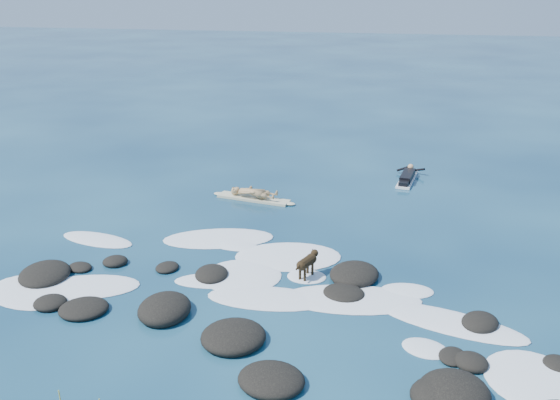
# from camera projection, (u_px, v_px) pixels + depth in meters

# --- Properties ---
(ground) EXTENTS (160.00, 160.00, 0.00)m
(ground) POSITION_uv_depth(u_px,v_px,m) (272.00, 280.00, 17.14)
(ground) COLOR #0A2642
(ground) RESTS_ON ground
(reef_rocks) EXTENTS (14.41, 6.81, 0.59)m
(reef_rocks) POSITION_uv_depth(u_px,v_px,m) (273.00, 327.00, 14.66)
(reef_rocks) COLOR black
(reef_rocks) RESTS_ON ground
(breaking_foam) EXTENTS (15.20, 8.51, 0.12)m
(breaking_foam) POSITION_uv_depth(u_px,v_px,m) (258.00, 282.00, 17.01)
(breaking_foam) COLOR white
(breaking_foam) RESTS_ON ground
(standing_surfer_rig) EXTENTS (3.34, 1.09, 1.90)m
(standing_surfer_rig) POSITION_uv_depth(u_px,v_px,m) (253.00, 181.00, 23.05)
(standing_surfer_rig) COLOR beige
(standing_surfer_rig) RESTS_ON ground
(paddling_surfer_rig) EXTENTS (1.20, 2.71, 0.47)m
(paddling_surfer_rig) POSITION_uv_depth(u_px,v_px,m) (407.00, 177.00, 25.46)
(paddling_surfer_rig) COLOR white
(paddling_surfer_rig) RESTS_ON ground
(dog) EXTENTS (0.58, 1.12, 0.74)m
(dog) POSITION_uv_depth(u_px,v_px,m) (308.00, 262.00, 17.12)
(dog) COLOR black
(dog) RESTS_ON ground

